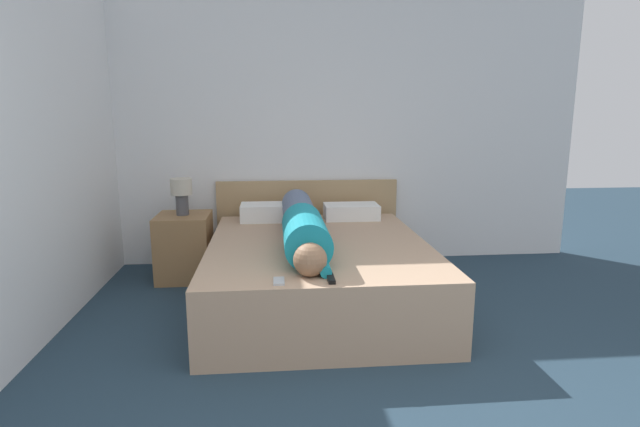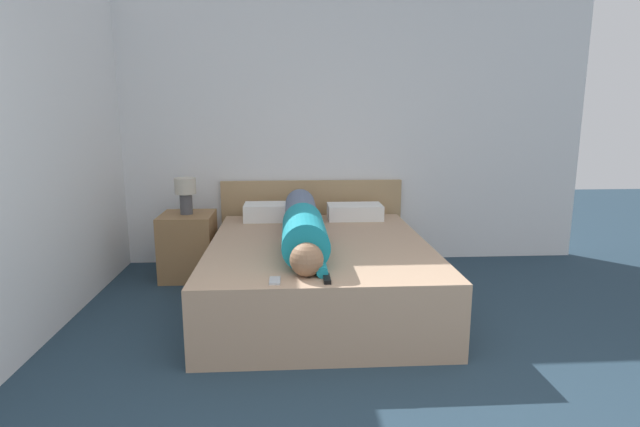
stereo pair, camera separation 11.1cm
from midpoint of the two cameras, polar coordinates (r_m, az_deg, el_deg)
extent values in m
cube|color=white|center=(4.88, 1.34, 9.64)|extent=(5.06, 0.06, 2.60)
cube|color=white|center=(3.41, -30.85, 7.31)|extent=(0.06, 4.79, 2.60)
cube|color=tan|center=(3.85, 0.69, -6.80)|extent=(1.63, 2.04, 0.49)
cube|color=tan|center=(4.91, -0.28, -0.90)|extent=(1.75, 0.04, 0.81)
cube|color=olive|center=(4.60, -14.14, -3.58)|extent=(0.46, 0.49, 0.58)
cylinder|color=#4C4C51|center=(4.51, -14.37, 1.07)|extent=(0.11, 0.11, 0.18)
cylinder|color=beige|center=(4.49, -14.47, 3.08)|extent=(0.18, 0.18, 0.14)
sphere|color=#936B4C|center=(2.98, -0.46, -5.29)|extent=(0.20, 0.20, 0.20)
cylinder|color=teal|center=(3.39, -0.87, -2.38)|extent=(0.30, 0.76, 0.30)
cylinder|color=slate|center=(4.20, -1.40, 0.08)|extent=(0.27, 0.90, 0.27)
cylinder|color=teal|center=(3.05, 1.19, -6.20)|extent=(0.07, 0.22, 0.07)
cube|color=white|center=(4.56, -4.68, 0.19)|extent=(0.52, 0.30, 0.15)
cube|color=white|center=(4.61, 4.68, 0.21)|extent=(0.50, 0.30, 0.14)
cube|color=black|center=(2.93, 1.88, -7.45)|extent=(0.04, 0.15, 0.02)
cube|color=#B2B7BC|center=(2.91, -4.08, -7.67)|extent=(0.06, 0.13, 0.01)
camera|label=1|loc=(0.06, -89.11, 0.18)|focal=28.00mm
camera|label=2|loc=(0.06, 90.89, -0.18)|focal=28.00mm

